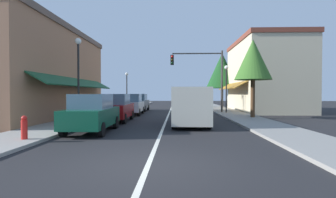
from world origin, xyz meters
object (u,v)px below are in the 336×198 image
(van_in_lane, at_px, (190,105))
(tree_right_far, at_px, (222,71))
(fire_hydrant, at_px, (24,127))
(parked_car_far_left, at_px, (139,102))
(street_lamp_right_mid, at_px, (226,81))
(street_lamp_left_far, at_px, (127,84))
(parked_car_third_left, at_px, (131,104))
(street_lamp_left_near, at_px, (78,67))
(traffic_signal_mast_arm, at_px, (204,71))
(parked_car_second_left, at_px, (116,108))
(parked_car_nearest_left, at_px, (92,113))
(tree_right_near, at_px, (253,60))

(van_in_lane, distance_m, tree_right_far, 18.56)
(fire_hydrant, bearing_deg, parked_car_far_left, 84.63)
(street_lamp_right_mid, bearing_deg, street_lamp_left_far, 145.76)
(street_lamp_left_far, bearing_deg, fire_hydrant, -89.28)
(van_in_lane, xyz_separation_m, fire_hydrant, (-6.36, -5.41, -0.60))
(parked_car_third_left, xyz_separation_m, street_lamp_left_far, (-2.00, 8.25, 2.05))
(street_lamp_left_near, bearing_deg, traffic_signal_mast_arm, 47.39)
(parked_car_third_left, distance_m, van_in_lane, 8.48)
(traffic_signal_mast_arm, relative_size, street_lamp_left_far, 1.33)
(parked_car_second_left, xyz_separation_m, fire_hydrant, (-1.68, -7.19, -0.33))
(parked_car_nearest_left, bearing_deg, van_in_lane, 30.03)
(van_in_lane, distance_m, traffic_signal_mast_arm, 9.50)
(parked_car_far_left, height_order, tree_right_near, tree_right_near)
(traffic_signal_mast_arm, xyz_separation_m, fire_hydrant, (-8.06, -14.35, -3.32))
(parked_car_third_left, height_order, tree_right_near, tree_right_near)
(traffic_signal_mast_arm, relative_size, street_lamp_right_mid, 1.33)
(parked_car_nearest_left, relative_size, fire_hydrant, 4.75)
(parked_car_second_left, height_order, street_lamp_left_far, street_lamp_left_far)
(parked_car_nearest_left, height_order, parked_car_far_left, same)
(parked_car_far_left, distance_m, van_in_lane, 12.90)
(street_lamp_left_near, height_order, tree_right_far, tree_right_far)
(parked_car_second_left, bearing_deg, van_in_lane, -21.93)
(street_lamp_left_far, bearing_deg, tree_right_near, -45.55)
(parked_car_nearest_left, bearing_deg, street_lamp_left_near, 119.72)
(parked_car_second_left, bearing_deg, parked_car_third_left, 88.28)
(parked_car_second_left, distance_m, parked_car_far_left, 10.22)
(parked_car_nearest_left, relative_size, van_in_lane, 0.79)
(street_lamp_left_near, distance_m, tree_right_near, 11.74)
(van_in_lane, relative_size, tree_right_near, 0.93)
(traffic_signal_mast_arm, relative_size, tree_right_far, 0.83)
(parked_car_third_left, xyz_separation_m, parked_car_far_left, (-0.11, 4.89, 0.00))
(parked_car_second_left, height_order, tree_right_near, tree_right_near)
(parked_car_third_left, xyz_separation_m, traffic_signal_mast_arm, (6.31, 1.84, 2.99))
(parked_car_third_left, relative_size, street_lamp_right_mid, 0.96)
(parked_car_third_left, relative_size, traffic_signal_mast_arm, 0.73)
(parked_car_far_left, relative_size, van_in_lane, 0.79)
(parked_car_second_left, distance_m, traffic_signal_mast_arm, 10.04)
(street_lamp_right_mid, bearing_deg, parked_car_third_left, -171.03)
(parked_car_third_left, distance_m, fire_hydrant, 12.64)
(parked_car_far_left, xyz_separation_m, tree_right_far, (9.53, 5.58, 3.76))
(parked_car_nearest_left, relative_size, street_lamp_left_near, 0.83)
(parked_car_nearest_left, bearing_deg, traffic_signal_mast_arm, 60.31)
(parked_car_far_left, relative_size, street_lamp_left_near, 0.83)
(traffic_signal_mast_arm, relative_size, fire_hydrant, 6.54)
(parked_car_third_left, distance_m, street_lamp_right_mid, 8.57)
(parked_car_nearest_left, distance_m, parked_car_far_left, 14.85)
(parked_car_third_left, relative_size, street_lamp_left_far, 0.97)
(parked_car_nearest_left, xyz_separation_m, parked_car_far_left, (-0.03, 14.85, 0.00))
(parked_car_nearest_left, relative_size, parked_car_third_left, 1.00)
(parked_car_third_left, distance_m, parked_car_far_left, 4.89)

